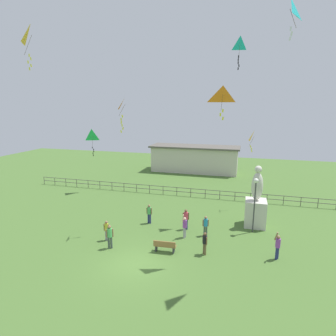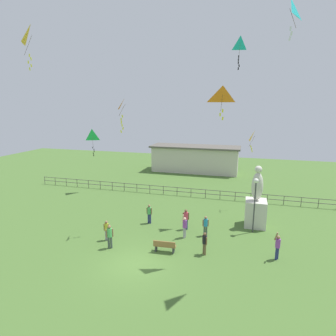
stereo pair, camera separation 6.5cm
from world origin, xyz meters
The scene contains 21 objects.
ground_plane centered at (0.00, 0.00, 0.00)m, with size 80.00×80.00×0.00m, color #476B2D.
statue_monument centered at (7.30, 8.01, 1.64)m, with size 1.65×1.65×5.04m.
lamppost centered at (7.13, 6.73, 3.16)m, with size 0.36×0.36×4.33m.
park_bench centered at (1.39, 1.91, 0.46)m, with size 1.52×0.51×0.85m.
person_0 centered at (2.22, 4.36, 0.95)m, with size 0.34×0.48×1.89m.
person_1 centered at (-1.19, 6.13, 0.94)m, with size 0.50×0.30×1.64m.
person_2 centered at (3.66, 5.11, 0.90)m, with size 0.46×0.29×1.56m.
person_3 centered at (4.00, 2.35, 0.90)m, with size 0.36×0.36×1.56m.
person_4 centered at (-3.15, 2.41, 0.87)m, with size 0.46×0.28×1.52m.
person_5 centered at (2.00, 5.78, 0.97)m, with size 0.49×0.31×1.68m.
person_6 centered at (-2.38, 1.41, 0.98)m, with size 0.46×0.31×1.70m.
person_7 centered at (8.55, 3.02, 0.97)m, with size 0.43×0.46×1.93m.
kite_0 centered at (6.93, 12.36, 6.87)m, with size 0.70×0.78×2.01m.
kite_1 centered at (-8.10, 2.52, 14.21)m, with size 1.11×1.25×2.93m.
kite_2 centered at (4.80, 2.12, 10.21)m, with size 1.25×0.72×1.92m.
kite_3 centered at (-10.08, 12.68, 6.37)m, with size 1.33×1.24×3.01m.
kite_4 centered at (7.89, 1.26, 14.12)m, with size 0.83×1.23×1.93m.
kite_5 centered at (5.37, 8.77, 14.18)m, with size 0.87×0.71×2.41m.
kite_6 centered at (-2.38, 4.53, 9.59)m, with size 0.81×0.85×2.47m.
waterfront_railing centered at (-0.24, 14.00, 0.63)m, with size 36.05×0.06×0.95m.
pavilion_building centered at (-1.01, 26.00, 1.97)m, with size 13.08×4.39×3.89m.
Camera 2 is at (6.26, -14.42, 9.57)m, focal length 29.75 mm.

